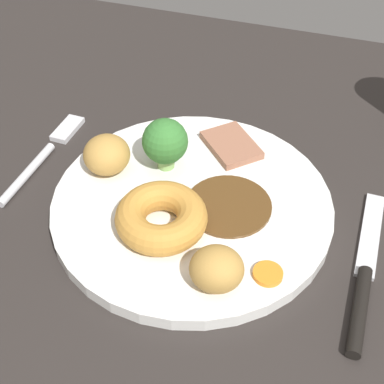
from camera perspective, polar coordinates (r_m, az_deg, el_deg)
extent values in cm
cube|color=#2B2623|center=(52.59, -4.30, -4.28)|extent=(120.00, 84.00, 3.60)
cylinder|color=white|center=(51.51, 0.00, -1.36)|extent=(26.81, 26.81, 1.40)
cylinder|color=#563819|center=(50.37, 3.92, -1.43)|extent=(8.14, 8.14, 0.30)
cube|color=#9E664C|center=(56.66, 4.20, 5.01)|extent=(7.46, 7.51, 0.80)
torus|color=#C68938|center=(47.58, -3.29, -2.70)|extent=(8.29, 8.29, 2.77)
ellipsoid|color=#BC8C42|center=(53.63, -9.07, 3.95)|extent=(5.41, 5.48, 3.81)
ellipsoid|color=#BC8C42|center=(43.29, 2.64, -8.18)|extent=(5.32, 5.15, 3.59)
cylinder|color=orange|center=(45.35, 8.08, -8.62)|extent=(2.54, 2.54, 0.46)
cylinder|color=#8CB766|center=(54.09, -2.80, 3.44)|extent=(1.71, 1.71, 1.63)
sphere|color=#387A33|center=(52.55, -2.89, 5.43)|extent=(4.55, 4.55, 4.55)
cylinder|color=silver|center=(57.67, -17.16, 1.89)|extent=(1.24, 9.53, 0.90)
cube|color=silver|center=(62.78, -13.11, 6.56)|extent=(2.16, 4.57, 0.60)
cylinder|color=black|center=(46.13, 17.42, -11.91)|extent=(1.37, 8.52, 1.20)
cube|color=silver|center=(52.27, 18.44, -4.28)|extent=(1.91, 10.53, 0.40)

